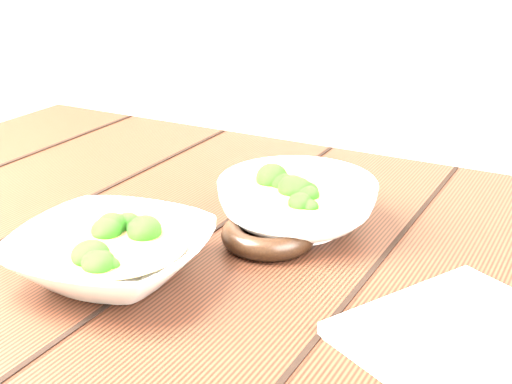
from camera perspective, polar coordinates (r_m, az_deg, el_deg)
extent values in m
cube|color=black|center=(0.82, -3.45, -5.56)|extent=(1.20, 0.80, 0.04)
cube|color=black|center=(1.53, -13.95, -8.45)|extent=(0.07, 0.07, 0.71)
imported|color=white|center=(0.75, -11.47, -4.94)|extent=(0.22, 0.22, 0.05)
cylinder|color=olive|center=(0.74, -11.55, -3.95)|extent=(0.16, 0.16, 0.00)
ellipsoid|color=#217119|center=(0.73, -10.14, -3.71)|extent=(0.03, 0.03, 0.02)
ellipsoid|color=#217119|center=(0.75, -9.40, -2.90)|extent=(0.03, 0.03, 0.02)
ellipsoid|color=#217119|center=(0.78, -11.05, -2.13)|extent=(0.03, 0.03, 0.02)
ellipsoid|color=#217119|center=(0.76, -12.79, -3.09)|extent=(0.03, 0.03, 0.02)
ellipsoid|color=#217119|center=(0.74, -14.43, -3.83)|extent=(0.03, 0.03, 0.02)
ellipsoid|color=#217119|center=(0.70, -13.90, -5.12)|extent=(0.03, 0.03, 0.02)
ellipsoid|color=#217119|center=(0.72, -10.94, -4.41)|extent=(0.03, 0.03, 0.02)
imported|color=white|center=(0.84, 3.29, -1.01)|extent=(0.20, 0.20, 0.06)
cylinder|color=olive|center=(0.84, 3.32, 0.22)|extent=(0.15, 0.15, 0.00)
ellipsoid|color=#217119|center=(0.83, 4.61, 0.49)|extent=(0.03, 0.03, 0.03)
ellipsoid|color=#217119|center=(0.86, 4.24, 1.24)|extent=(0.03, 0.03, 0.03)
ellipsoid|color=#217119|center=(0.86, 1.23, 1.35)|extent=(0.03, 0.03, 0.03)
ellipsoid|color=#217119|center=(0.82, 1.95, 0.35)|extent=(0.03, 0.03, 0.03)
ellipsoid|color=#217119|center=(0.80, 3.77, -0.31)|extent=(0.03, 0.03, 0.03)
torus|color=black|center=(0.81, 0.99, -3.40)|extent=(0.11, 0.11, 0.03)
cube|color=beige|center=(0.64, 18.86, -12.43)|extent=(0.30, 0.28, 0.01)
cylinder|color=#B6AFA0|center=(0.63, 17.53, -11.62)|extent=(0.10, 0.12, 0.01)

